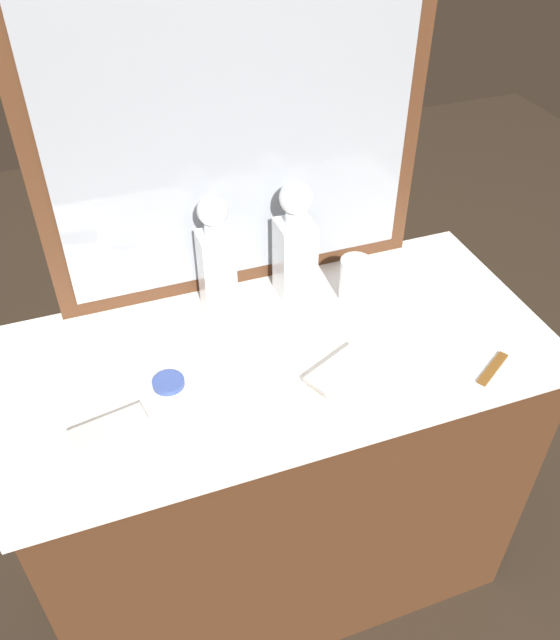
{
  "coord_description": "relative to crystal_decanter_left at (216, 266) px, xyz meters",
  "views": [
    {
      "loc": [
        -0.36,
        -1.0,
        1.88
      ],
      "look_at": [
        0.0,
        0.0,
        0.98
      ],
      "focal_mm": 36.65,
      "sensor_mm": 36.0,
      "label": 1
    }
  ],
  "objects": [
    {
      "name": "dresser",
      "position": [
        0.09,
        -0.18,
        -0.57
      ],
      "size": [
        1.21,
        0.58,
        0.9
      ],
      "color": "#472816",
      "rests_on": "ground_plane"
    },
    {
      "name": "dresser_mirror",
      "position": [
        0.09,
        0.09,
        0.28
      ],
      "size": [
        0.88,
        0.03,
        0.79
      ],
      "color": "#472816",
      "rests_on": "dresser"
    },
    {
      "name": "silver_brush_center",
      "position": [
        0.17,
        -0.3,
        -0.11
      ],
      "size": [
        0.17,
        0.12,
        0.02
      ],
      "color": "#B7A88C",
      "rests_on": "dresser"
    },
    {
      "name": "porcelain_dish",
      "position": [
        -0.17,
        -0.21,
        -0.11
      ],
      "size": [
        0.07,
        0.07,
        0.01
      ],
      "color": "#33478C",
      "rests_on": "dresser"
    },
    {
      "name": "tortoiseshell_comb",
      "position": [
        0.49,
        -0.4,
        -0.12
      ],
      "size": [
        0.11,
        0.08,
        0.01
      ],
      "color": "brown",
      "rests_on": "dresser"
    },
    {
      "name": "crystal_tumbler_right",
      "position": [
        0.32,
        -0.07,
        -0.07
      ],
      "size": [
        0.07,
        0.07,
        0.11
      ],
      "color": "white",
      "rests_on": "dresser"
    },
    {
      "name": "ground_plane",
      "position": [
        0.09,
        -0.18,
        -1.02
      ],
      "size": [
        6.0,
        6.0,
        0.0
      ],
      "primitive_type": "plane",
      "color": "#2D2319"
    },
    {
      "name": "silver_brush_right",
      "position": [
        -0.31,
        -0.3,
        -0.11
      ],
      "size": [
        0.16,
        0.08,
        0.02
      ],
      "color": "#B7A88C",
      "rests_on": "dresser"
    },
    {
      "name": "crystal_decanter_left",
      "position": [
        0.0,
        0.0,
        0.0
      ],
      "size": [
        0.07,
        0.07,
        0.3
      ],
      "color": "white",
      "rests_on": "dresser"
    },
    {
      "name": "crystal_decanter_far_left",
      "position": [
        0.19,
        -0.0,
        -0.0
      ],
      "size": [
        0.08,
        0.08,
        0.3
      ],
      "color": "white",
      "rests_on": "dresser"
    }
  ]
}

